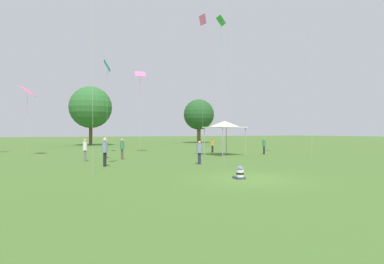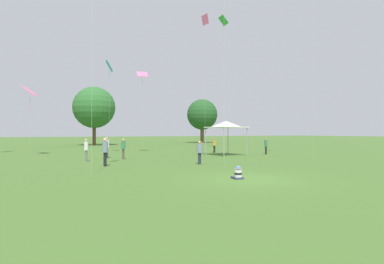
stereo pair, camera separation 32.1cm
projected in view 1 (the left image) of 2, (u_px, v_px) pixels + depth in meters
name	position (u px, v px, depth m)	size (l,w,h in m)	color
ground_plane	(251.00, 179.00, 14.12)	(300.00, 300.00, 0.00)	#426628
seated_toddler	(240.00, 174.00, 14.12)	(0.47, 0.57, 0.61)	#383D56
person_standing_0	(85.00, 148.00, 22.65)	(0.36, 0.36, 1.71)	slate
person_standing_1	(105.00, 146.00, 25.39)	(0.52, 0.52, 1.80)	#282D42
person_standing_3	(122.00, 147.00, 24.38)	(0.42, 0.42, 1.68)	brown
person_standing_4	(105.00, 149.00, 19.29)	(0.39, 0.39, 1.84)	black
person_standing_5	(199.00, 151.00, 20.60)	(0.54, 0.54, 1.61)	#282D42
person_standing_6	(212.00, 144.00, 32.56)	(0.53, 0.53, 1.54)	black
person_standing_7	(264.00, 145.00, 30.05)	(0.44, 0.44, 1.61)	black
canopy_tent	(225.00, 125.00, 28.62)	(3.54, 3.54, 3.29)	white
kite_0	(140.00, 76.00, 31.93)	(1.22, 1.05, 8.78)	pink
kite_2	(107.00, 67.00, 31.29)	(0.77, 1.31, 9.73)	#339EDB
kite_4	(203.00, 24.00, 39.45)	(0.54, 1.30, 17.72)	pink
kite_5	(27.00, 92.00, 28.09)	(1.54, 1.74, 6.55)	pink
kite_8	(221.00, 24.00, 38.56)	(0.93, 1.34, 17.14)	green
distant_tree_0	(199.00, 115.00, 63.03)	(6.41, 6.41, 9.18)	brown
distant_tree_1	(91.00, 107.00, 50.33)	(7.00, 7.00, 9.93)	brown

